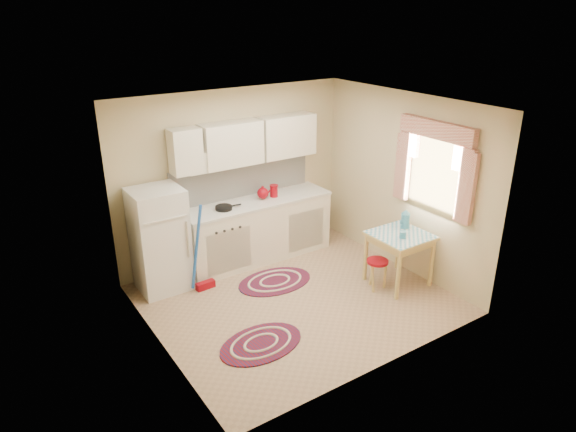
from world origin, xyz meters
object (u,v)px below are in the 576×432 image
object	(u,v)px
base_cabinets	(257,231)
fridge	(160,240)
stool	(377,274)
table	(398,259)

from	to	relation	value
base_cabinets	fridge	bearing A→B (deg)	-178.10
fridge	stool	world-z (taller)	fridge
base_cabinets	table	xyz separation A→B (m)	(1.20, -1.71, -0.08)
table	stool	bearing A→B (deg)	173.45
table	stool	xyz separation A→B (m)	(-0.35, 0.04, -0.15)
stool	base_cabinets	bearing A→B (deg)	117.11
base_cabinets	stool	world-z (taller)	base_cabinets
stool	table	bearing A→B (deg)	-6.55
fridge	table	size ratio (longest dim) A/B	1.94
base_cabinets	table	distance (m)	2.09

